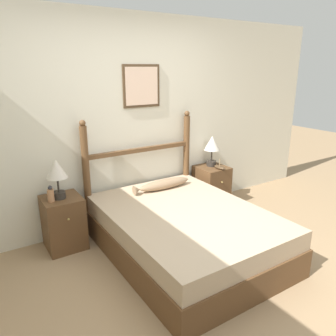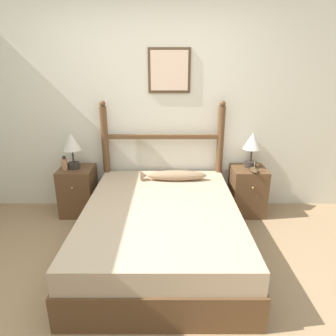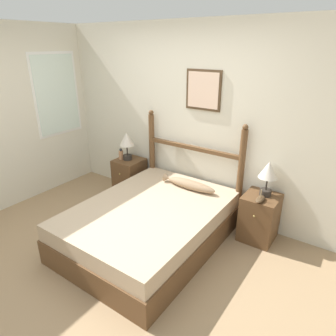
{
  "view_description": "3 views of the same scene",
  "coord_description": "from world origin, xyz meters",
  "px_view_note": "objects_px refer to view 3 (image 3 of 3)",
  "views": [
    {
      "loc": [
        -1.69,
        -1.91,
        1.94
      ],
      "look_at": [
        0.21,
        1.06,
        0.84
      ],
      "focal_mm": 35.0,
      "sensor_mm": 36.0,
      "label": 1
    },
    {
      "loc": [
        0.22,
        -1.97,
        1.78
      ],
      "look_at": [
        0.23,
        0.94,
        0.77
      ],
      "focal_mm": 32.0,
      "sensor_mm": 36.0,
      "label": 2
    },
    {
      "loc": [
        2.09,
        -1.75,
        2.26
      ],
      "look_at": [
        0.15,
        1.03,
        0.84
      ],
      "focal_mm": 32.0,
      "sensor_mm": 36.0,
      "label": 3
    }
  ],
  "objects_px": {
    "table_lamp_left": "(127,141)",
    "nightstand_right": "(259,217)",
    "bottle": "(121,154)",
    "fish_pillow": "(189,184)",
    "model_boat": "(260,199)",
    "bed": "(150,224)",
    "table_lamp_right": "(268,173)",
    "nightstand_left": "(130,177)"
  },
  "relations": [
    {
      "from": "nightstand_left",
      "to": "fish_pillow",
      "type": "bearing_deg",
      "value": -7.52
    },
    {
      "from": "bed",
      "to": "table_lamp_right",
      "type": "distance_m",
      "value": 1.52
    },
    {
      "from": "nightstand_right",
      "to": "table_lamp_right",
      "type": "distance_m",
      "value": 0.59
    },
    {
      "from": "bed",
      "to": "bottle",
      "type": "xyz_separation_m",
      "value": [
        -1.17,
        0.77,
        0.42
      ]
    },
    {
      "from": "table_lamp_right",
      "to": "fish_pillow",
      "type": "xyz_separation_m",
      "value": [
        -0.93,
        -0.2,
        -0.33
      ]
    },
    {
      "from": "table_lamp_left",
      "to": "bottle",
      "type": "height_order",
      "value": "table_lamp_left"
    },
    {
      "from": "table_lamp_left",
      "to": "bottle",
      "type": "relative_size",
      "value": 2.45
    },
    {
      "from": "bed",
      "to": "nightstand_right",
      "type": "height_order",
      "value": "nightstand_right"
    },
    {
      "from": "nightstand_left",
      "to": "table_lamp_left",
      "type": "relative_size",
      "value": 1.37
    },
    {
      "from": "bed",
      "to": "table_lamp_right",
      "type": "height_order",
      "value": "table_lamp_right"
    },
    {
      "from": "bottle",
      "to": "fish_pillow",
      "type": "xyz_separation_m",
      "value": [
        1.31,
        -0.11,
        -0.11
      ]
    },
    {
      "from": "table_lamp_left",
      "to": "model_boat",
      "type": "distance_m",
      "value": 2.16
    },
    {
      "from": "table_lamp_right",
      "to": "bottle",
      "type": "distance_m",
      "value": 2.25
    },
    {
      "from": "table_lamp_right",
      "to": "model_boat",
      "type": "relative_size",
      "value": 2.19
    },
    {
      "from": "table_lamp_left",
      "to": "fish_pillow",
      "type": "xyz_separation_m",
      "value": [
        1.21,
        -0.15,
        -0.33
      ]
    },
    {
      "from": "nightstand_left",
      "to": "bottle",
      "type": "relative_size",
      "value": 3.35
    },
    {
      "from": "nightstand_left",
      "to": "bottle",
      "type": "bearing_deg",
      "value": -156.13
    },
    {
      "from": "table_lamp_left",
      "to": "nightstand_right",
      "type": "bearing_deg",
      "value": 0.15
    },
    {
      "from": "nightstand_right",
      "to": "model_boat",
      "type": "distance_m",
      "value": 0.35
    },
    {
      "from": "nightstand_left",
      "to": "table_lamp_left",
      "type": "bearing_deg",
      "value": -163.43
    },
    {
      "from": "nightstand_left",
      "to": "table_lamp_left",
      "type": "distance_m",
      "value": 0.59
    },
    {
      "from": "bottle",
      "to": "fish_pillow",
      "type": "relative_size",
      "value": 0.23
    },
    {
      "from": "model_boat",
      "to": "table_lamp_left",
      "type": "bearing_deg",
      "value": 176.59
    },
    {
      "from": "nightstand_right",
      "to": "table_lamp_left",
      "type": "distance_m",
      "value": 2.2
    },
    {
      "from": "bed",
      "to": "table_lamp_left",
      "type": "bearing_deg",
      "value": 142.64
    },
    {
      "from": "table_lamp_left",
      "to": "bed",
      "type": "bearing_deg",
      "value": -37.36
    },
    {
      "from": "nightstand_right",
      "to": "model_boat",
      "type": "bearing_deg",
      "value": -81.42
    },
    {
      "from": "table_lamp_left",
      "to": "model_boat",
      "type": "height_order",
      "value": "table_lamp_left"
    },
    {
      "from": "fish_pillow",
      "to": "table_lamp_right",
      "type": "bearing_deg",
      "value": 12.2
    },
    {
      "from": "bed",
      "to": "table_lamp_left",
      "type": "relative_size",
      "value": 4.7
    },
    {
      "from": "nightstand_left",
      "to": "table_lamp_right",
      "type": "height_order",
      "value": "table_lamp_right"
    },
    {
      "from": "table_lamp_right",
      "to": "fish_pillow",
      "type": "distance_m",
      "value": 1.01
    },
    {
      "from": "bed",
      "to": "nightstand_right",
      "type": "relative_size",
      "value": 3.44
    },
    {
      "from": "bed",
      "to": "nightstand_left",
      "type": "distance_m",
      "value": 1.34
    },
    {
      "from": "nightstand_left",
      "to": "table_lamp_right",
      "type": "xyz_separation_m",
      "value": [
        2.13,
        0.04,
        0.59
      ]
    },
    {
      "from": "nightstand_right",
      "to": "table_lamp_left",
      "type": "bearing_deg",
      "value": -179.85
    },
    {
      "from": "bed",
      "to": "fish_pillow",
      "type": "relative_size",
      "value": 2.63
    },
    {
      "from": "nightstand_left",
      "to": "bottle",
      "type": "distance_m",
      "value": 0.39
    },
    {
      "from": "bottle",
      "to": "nightstand_right",
      "type": "bearing_deg",
      "value": 1.29
    },
    {
      "from": "bed",
      "to": "bottle",
      "type": "distance_m",
      "value": 1.46
    },
    {
      "from": "fish_pillow",
      "to": "table_lamp_left",
      "type": "bearing_deg",
      "value": 172.86
    },
    {
      "from": "table_lamp_left",
      "to": "table_lamp_right",
      "type": "relative_size",
      "value": 1.0
    }
  ]
}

